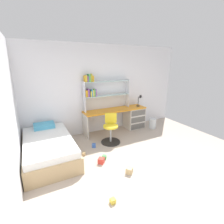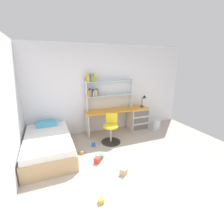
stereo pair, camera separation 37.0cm
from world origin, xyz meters
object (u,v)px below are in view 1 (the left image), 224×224
toy_block_natural_0 (129,170)px  toy_block_red_4 (101,161)px  bookshelf_hutch (100,89)px  toy_block_blue_1 (94,146)px  waste_bin (153,123)px  bed_platform (49,148)px  desk (129,117)px  toy_block_green_2 (104,157)px  swivel_chair (111,131)px  toy_block_natural_5 (84,154)px  toy_block_yellow_3 (113,201)px  desk_lamp (141,99)px

toy_block_natural_0 → toy_block_red_4: 0.67m
bookshelf_hutch → toy_block_blue_1: (-0.56, -0.83, -1.30)m
waste_bin → bed_platform: bearing=-174.6°
desk → waste_bin: 0.81m
toy_block_green_2 → swivel_chair: bearing=53.4°
swivel_chair → toy_block_natural_5: swivel_chair is taller
bookshelf_hutch → swivel_chair: bearing=-92.7°
desk → bookshelf_hutch: size_ratio=1.37×
toy_block_green_2 → toy_block_blue_1: bearing=91.0°
swivel_chair → toy_block_yellow_3: (-0.90, -1.87, -0.27)m
desk_lamp → toy_block_natural_5: size_ratio=5.24×
toy_block_natural_0 → toy_block_green_2: 0.72m
toy_block_green_2 → toy_block_natural_0: bearing=-71.1°
toy_block_blue_1 → toy_block_red_4: size_ratio=0.78×
swivel_chair → toy_block_natural_5: bearing=-159.7°
bookshelf_hutch → toy_block_natural_0: bearing=-98.4°
bookshelf_hutch → toy_block_red_4: 2.14m
toy_block_yellow_3 → toy_block_blue_1: bearing=78.1°
bed_platform → bookshelf_hutch: bearing=26.1°
toy_block_red_4 → toy_block_yellow_3: bearing=-104.0°
desk_lamp → toy_block_natural_5: bearing=-158.4°
swivel_chair → bed_platform: (-1.61, -0.04, -0.07)m
toy_block_blue_1 → toy_block_yellow_3: 1.84m
toy_block_green_2 → toy_block_yellow_3: (-0.39, -1.18, -0.01)m
desk_lamp → waste_bin: size_ratio=1.17×
toy_block_green_2 → toy_block_red_4: toy_block_red_4 is taller
toy_block_green_2 → toy_block_red_4: (-0.13, -0.12, 0.02)m
desk_lamp → toy_block_natural_5: (-2.26, -0.89, -0.94)m
toy_block_natural_0 → toy_block_red_4: same height
desk → toy_block_natural_0: desk is taller
toy_block_red_4 → bookshelf_hutch: bearing=66.8°
toy_block_green_2 → toy_block_yellow_3: size_ratio=1.15×
waste_bin → toy_block_red_4: bearing=-155.3°
desk_lamp → bed_platform: size_ratio=0.20×
desk → toy_block_blue_1: (-1.53, -0.69, -0.35)m
swivel_chair → toy_block_yellow_3: size_ratio=10.18×
toy_block_natural_5 → swivel_chair: bearing=20.3°
swivel_chair → toy_block_yellow_3: 2.09m
desk_lamp → toy_block_natural_0: size_ratio=3.18×
desk_lamp → toy_block_natural_0: bearing=-130.5°
bed_platform → toy_block_natural_0: size_ratio=15.58×
desk_lamp → waste_bin: desk_lamp is taller
toy_block_yellow_3 → bookshelf_hutch: bearing=70.3°
waste_bin → toy_block_yellow_3: waste_bin is taller
bookshelf_hutch → bed_platform: size_ratio=0.78×
desk_lamp → toy_block_yellow_3: desk_lamp is taller
toy_block_blue_1 → toy_block_natural_5: size_ratio=1.28×
desk_lamp → bed_platform: 3.14m
toy_block_natural_0 → toy_block_yellow_3: 0.80m
bed_platform → toy_block_red_4: (0.97, -0.77, -0.19)m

